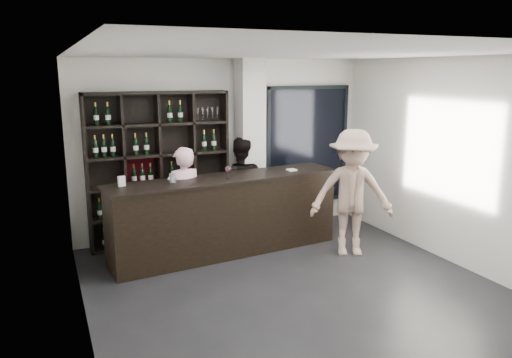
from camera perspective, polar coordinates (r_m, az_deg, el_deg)
name	(u,v)px	position (r m, az deg, el deg)	size (l,w,h in m)	color
floor	(301,294)	(6.37, 5.15, -12.95)	(5.00, 5.50, 0.01)	black
wine_shelf	(159,169)	(7.93, -11.01, 1.11)	(2.20, 0.35, 2.40)	black
structural_column	(250,148)	(8.24, -0.69, 3.52)	(0.40, 0.40, 2.90)	silver
glass_panel	(307,145)	(8.97, 5.88, 3.84)	(1.60, 0.08, 2.10)	black
tasting_counter	(227,215)	(7.48, -3.35, -4.16)	(3.57, 0.73, 1.18)	black
taster_pink	(184,202)	(7.42, -8.28, -2.59)	(0.60, 0.39, 1.63)	#FFC1CF
taster_black	(240,187)	(8.22, -1.78, -0.93)	(0.80, 0.63, 1.65)	black
customer	(352,193)	(7.47, 10.90, -1.60)	(1.22, 0.70, 1.88)	gray
wine_glass	(228,171)	(7.20, -3.21, 0.88)	(0.09, 0.09, 0.21)	white
spit_cup	(173,178)	(7.05, -9.51, 0.06)	(0.08, 0.08, 0.11)	silver
napkin_stack	(292,170)	(7.82, 4.10, 1.05)	(0.13, 0.13, 0.02)	white
card_stand	(122,181)	(6.96, -15.12, -0.24)	(0.09, 0.05, 0.14)	white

